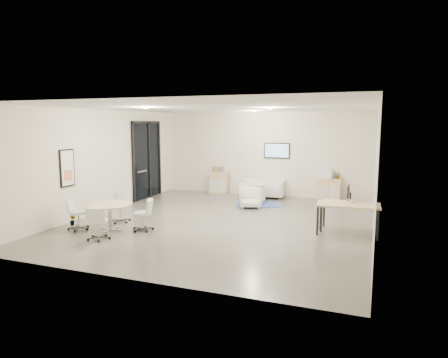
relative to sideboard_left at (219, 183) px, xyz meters
name	(u,v)px	position (x,y,z in m)	size (l,w,h in m)	color
room_shell	(222,166)	(1.76, -4.28, 1.18)	(9.60, 10.60, 4.80)	#4F4D48
glass_door	(147,158)	(-2.19, -1.77, 1.08)	(0.09, 1.90, 2.85)	black
artwork	(67,168)	(-2.21, -5.88, 1.12)	(0.05, 0.54, 1.04)	black
wall_tv	(277,151)	(2.26, 0.19, 1.33)	(0.98, 0.06, 0.58)	black
ceiling_spots	(226,109)	(1.56, -3.44, 2.76)	(3.14, 4.14, 0.03)	#FFEAC6
sideboard_left	(219,183)	(0.00, 0.00, 0.00)	(0.75, 0.39, 0.85)	tan
sideboard_right	(329,190)	(4.25, 0.00, -0.02)	(0.81, 0.40, 0.81)	tan
books	(218,169)	(-0.04, 0.00, 0.54)	(0.44, 0.14, 0.22)	red
printer	(326,174)	(4.11, 0.00, 0.55)	(0.54, 0.47, 0.35)	white
loveseat	(264,189)	(1.86, -0.17, -0.10)	(1.61, 0.88, 0.59)	silver
blue_rug	(258,204)	(2.05, -1.57, -0.42)	(1.44, 0.96, 0.01)	#32499A
armchair_left	(252,192)	(1.71, -1.23, -0.04)	(0.74, 0.69, 0.76)	silver
armchair_right	(250,197)	(1.94, -2.13, -0.06)	(0.70, 0.66, 0.72)	silver
desk_rear	(350,206)	(5.18, -4.07, 0.25)	(1.49, 0.83, 0.75)	tan
desk_front	(348,207)	(5.16, -4.38, 0.28)	(1.54, 0.83, 0.78)	tan
monitor	(349,193)	(5.14, -3.92, 0.56)	(0.20, 0.50, 0.44)	black
round_table	(110,207)	(-0.67, -6.11, 0.18)	(1.13, 1.13, 0.69)	tan
meeting_chairs	(110,215)	(-0.67, -6.11, -0.01)	(2.35, 2.35, 0.82)	white
plant_cabinet	(338,176)	(4.52, 0.01, 0.50)	(0.24, 0.27, 0.21)	#3F7F3F
plant_floor	(73,223)	(-1.94, -6.08, -0.36)	(0.16, 0.29, 0.13)	#3F7F3F
cup	(352,201)	(5.23, -4.22, 0.42)	(0.11, 0.09, 0.11)	white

